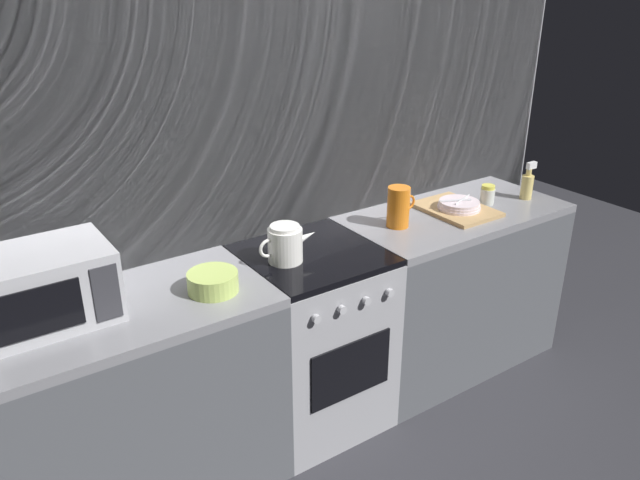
# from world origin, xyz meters

# --- Properties ---
(ground_plane) EXTENTS (8.00, 8.00, 0.00)m
(ground_plane) POSITION_xyz_m (0.00, 0.00, 0.00)
(ground_plane) COLOR #2D2D33
(back_wall) EXTENTS (3.60, 0.05, 2.40)m
(back_wall) POSITION_xyz_m (0.00, 0.32, 1.20)
(back_wall) COLOR gray
(back_wall) RESTS_ON ground_plane
(counter_left) EXTENTS (1.20, 0.60, 0.90)m
(counter_left) POSITION_xyz_m (-0.90, 0.00, 0.45)
(counter_left) COLOR #515459
(counter_left) RESTS_ON ground_plane
(stove_unit) EXTENTS (0.60, 0.63, 0.90)m
(stove_unit) POSITION_xyz_m (-0.00, -0.00, 0.45)
(stove_unit) COLOR #9E9EA3
(stove_unit) RESTS_ON ground_plane
(counter_right) EXTENTS (1.20, 0.60, 0.90)m
(counter_right) POSITION_xyz_m (0.90, 0.00, 0.45)
(counter_right) COLOR #515459
(counter_right) RESTS_ON ground_plane
(microwave) EXTENTS (0.46, 0.35, 0.27)m
(microwave) POSITION_xyz_m (-1.10, 0.06, 1.04)
(microwave) COLOR #B2B2B7
(microwave) RESTS_ON counter_left
(kettle) EXTENTS (0.28, 0.15, 0.17)m
(kettle) POSITION_xyz_m (-0.14, -0.01, 0.98)
(kettle) COLOR white
(kettle) RESTS_ON stove_unit
(mixing_bowl) EXTENTS (0.20, 0.20, 0.08)m
(mixing_bowl) POSITION_xyz_m (-0.52, -0.08, 0.94)
(mixing_bowl) COLOR #B7D166
(mixing_bowl) RESTS_ON counter_left
(pitcher) EXTENTS (0.16, 0.11, 0.20)m
(pitcher) POSITION_xyz_m (0.52, 0.02, 1.00)
(pitcher) COLOR orange
(pitcher) RESTS_ON counter_right
(dish_pile) EXTENTS (0.30, 0.40, 0.07)m
(dish_pile) POSITION_xyz_m (0.90, -0.01, 0.92)
(dish_pile) COLOR tan
(dish_pile) RESTS_ON counter_right
(spice_jar) EXTENTS (0.08, 0.08, 0.10)m
(spice_jar) POSITION_xyz_m (1.11, -0.02, 0.95)
(spice_jar) COLOR silver
(spice_jar) RESTS_ON counter_right
(spray_bottle) EXTENTS (0.08, 0.06, 0.20)m
(spray_bottle) POSITION_xyz_m (1.35, -0.08, 0.98)
(spray_bottle) COLOR #E5CC72
(spray_bottle) RESTS_ON counter_right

